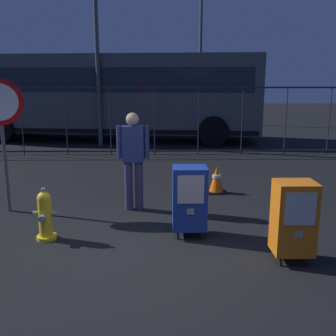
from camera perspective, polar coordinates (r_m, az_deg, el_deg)
name	(u,v)px	position (r m, az deg, el deg)	size (l,w,h in m)	color
ground_plane	(146,258)	(5.15, -3.20, -12.86)	(60.00, 60.00, 0.00)	black
fire_hydrant	(45,215)	(5.85, -17.25, -6.53)	(0.33, 0.32, 0.75)	yellow
newspaper_box_primary	(294,218)	(5.10, 17.62, -6.82)	(0.48, 0.42, 1.02)	black
newspaper_box_secondary	(190,198)	(5.65, 3.12, -4.30)	(0.48, 0.42, 1.02)	black
stop_sign	(1,118)	(7.04, -22.92, 6.70)	(0.71, 0.31, 2.23)	#4C4F54
pedestrian	(133,156)	(6.71, -5.02, 1.77)	(0.55, 0.22, 1.67)	#382D51
traffic_cone	(216,180)	(7.90, 6.98, -1.68)	(0.36, 0.36, 0.53)	black
fence_barrier	(154,120)	(11.65, -1.96, 6.91)	(18.03, 0.04, 2.00)	#2D2D33
bus_near	(112,92)	(14.71, -8.09, 10.74)	(10.72, 3.74, 3.00)	#4C5156
street_light_near_left	(96,28)	(13.48, -10.27, 19.13)	(0.32, 0.32, 6.39)	#4C4F54
street_light_near_right	(201,39)	(19.73, 4.73, 17.95)	(0.32, 0.32, 6.84)	#4C4F54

